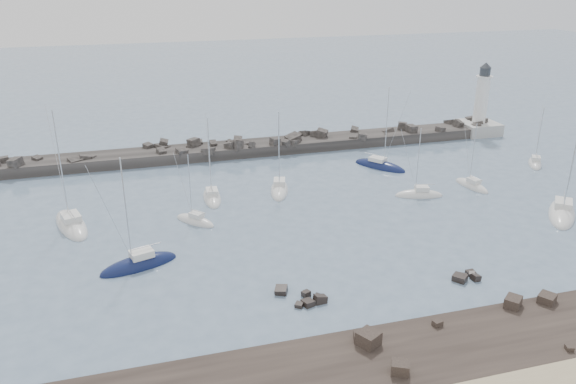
# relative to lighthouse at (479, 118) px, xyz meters

# --- Properties ---
(ground) EXTENTS (400.00, 400.00, 0.00)m
(ground) POSITION_rel_lighthouse_xyz_m (-47.00, -38.00, -3.09)
(ground) COLOR slate
(ground) RESTS_ON ground
(rock_shelf) EXTENTS (140.00, 12.32, 1.95)m
(rock_shelf) POSITION_rel_lighthouse_xyz_m (-46.63, -59.96, -3.07)
(rock_shelf) COLOR black
(rock_shelf) RESTS_ON ground
(rock_cluster_near) EXTENTS (4.82, 4.42, 1.39)m
(rock_cluster_near) POSITION_rel_lighthouse_xyz_m (-50.89, -47.57, -2.94)
(rock_cluster_near) COLOR black
(rock_cluster_near) RESTS_ON ground
(rock_cluster_far) EXTENTS (3.23, 2.22, 1.30)m
(rock_cluster_far) POSITION_rel_lighthouse_xyz_m (-33.13, -48.48, -2.93)
(rock_cluster_far) COLOR black
(rock_cluster_far) RESTS_ON ground
(breakwater) EXTENTS (115.00, 7.58, 5.49)m
(breakwater) POSITION_rel_lighthouse_xyz_m (-54.31, -0.00, -2.76)
(breakwater) COLOR #2D2A28
(breakwater) RESTS_ON ground
(lighthouse) EXTENTS (7.00, 7.00, 14.60)m
(lighthouse) POSITION_rel_lighthouse_xyz_m (0.00, 0.00, 0.00)
(lighthouse) COLOR #A6A6A1
(lighthouse) RESTS_ON ground
(sailboat_1) EXTENTS (6.07, 10.71, 16.14)m
(sailboat_1) POSITION_rel_lighthouse_xyz_m (-74.35, -23.47, -2.94)
(sailboat_1) COLOR silver
(sailboat_1) RESTS_ON ground
(sailboat_2) EXTENTS (9.13, 5.21, 13.96)m
(sailboat_2) POSITION_rel_lighthouse_xyz_m (-66.42, -36.33, -2.93)
(sailboat_2) COLOR #101942
(sailboat_2) RESTS_ON ground
(sailboat_3) EXTENTS (2.91, 8.06, 12.62)m
(sailboat_3) POSITION_rel_lighthouse_xyz_m (-55.70, -19.12, -2.95)
(sailboat_3) COLOR silver
(sailboat_3) RESTS_ON ground
(sailboat_4) EXTENTS (5.49, 5.89, 9.94)m
(sailboat_4) POSITION_rel_lighthouse_xyz_m (-59.00, -26.47, -2.96)
(sailboat_4) COLOR silver
(sailboat_4) RESTS_ON ground
(sailboat_5) EXTENTS (4.78, 8.62, 13.13)m
(sailboat_5) POSITION_rel_lighthouse_xyz_m (-45.70, -18.93, -2.95)
(sailboat_5) COLOR silver
(sailboat_5) RESTS_ON ground
(sailboat_6) EXTENTS (7.76, 9.05, 14.41)m
(sailboat_6) POSITION_rel_lighthouse_xyz_m (-27.02, -13.23, -2.96)
(sailboat_6) COLOR #101942
(sailboat_6) RESTS_ON ground
(sailboat_7) EXTENTS (7.19, 3.89, 11.06)m
(sailboat_7) POSITION_rel_lighthouse_xyz_m (-26.84, -26.38, -2.95)
(sailboat_7) COLOR silver
(sailboat_7) RESTS_ON ground
(sailboat_8) EXTENTS (3.16, 6.82, 10.52)m
(sailboat_8) POSITION_rel_lighthouse_xyz_m (-17.44, -25.20, -2.96)
(sailboat_8) COLOR silver
(sailboat_8) RESTS_ON ground
(sailboat_9) EXTENTS (9.30, 10.13, 16.53)m
(sailboat_9) POSITION_rel_lighthouse_xyz_m (-11.64, -37.45, -2.94)
(sailboat_9) COLOR silver
(sailboat_9) RESTS_ON ground
(sailboat_10) EXTENTS (5.30, 6.50, 10.49)m
(sailboat_10) POSITION_rel_lighthouse_xyz_m (-1.46, -19.07, -2.95)
(sailboat_10) COLOR silver
(sailboat_10) RESTS_ON ground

